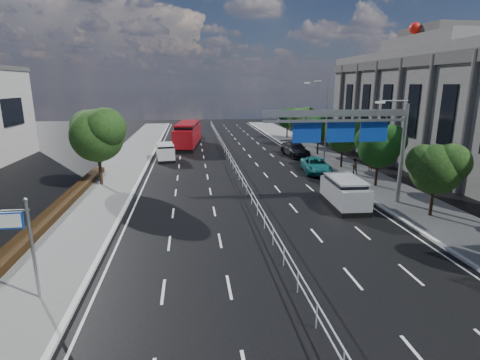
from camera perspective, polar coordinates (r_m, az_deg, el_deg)
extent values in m
plane|color=black|center=(17.25, 7.96, -15.23)|extent=(160.00, 160.00, 0.00)
cube|color=slate|center=(18.21, -31.21, -15.40)|extent=(5.00, 140.00, 0.14)
cube|color=silver|center=(17.36, -23.35, -15.89)|extent=(0.25, 140.00, 0.15)
cube|color=silver|center=(21.29, 32.54, -11.30)|extent=(0.25, 140.00, 0.15)
cube|color=silver|center=(37.90, -0.95, 2.98)|extent=(0.05, 85.00, 0.05)
cube|color=silver|center=(37.99, -0.95, 2.31)|extent=(0.05, 85.00, 0.05)
cube|color=black|center=(22.92, -30.58, -8.49)|extent=(1.00, 36.00, 0.44)
cylinder|color=gray|center=(16.97, -28.98, -9.62)|extent=(0.12, 0.12, 4.20)
sphere|color=gray|center=(16.28, -29.89, -2.65)|extent=(0.18, 0.18, 0.18)
cylinder|color=gray|center=(16.61, -31.47, -4.00)|extent=(1.30, 0.07, 0.07)
cube|color=#0D3498|center=(16.85, -32.23, -5.30)|extent=(1.35, 0.06, 0.68)
cube|color=white|center=(16.88, -32.18, -5.26)|extent=(1.20, 0.01, 0.54)
cube|color=white|center=(16.82, -32.28, -5.34)|extent=(1.20, 0.01, 0.54)
cylinder|color=gray|center=(28.98, 23.45, 3.48)|extent=(0.28, 0.28, 7.20)
cube|color=gray|center=(26.38, 14.60, 9.83)|extent=(10.20, 0.25, 0.45)
cube|color=gray|center=(26.42, 14.53, 8.75)|extent=(10.20, 0.18, 0.18)
cylinder|color=gray|center=(28.08, 22.45, 11.10)|extent=(2.00, 0.10, 0.10)
cube|color=silver|center=(27.60, 20.59, 11.02)|extent=(0.60, 0.25, 0.15)
cube|color=#0D3498|center=(27.83, 19.69, 6.97)|extent=(2.00, 0.08, 1.40)
cube|color=white|center=(27.87, 19.64, 6.99)|extent=(1.80, 0.02, 1.20)
cube|color=#0D3498|center=(26.82, 15.08, 7.07)|extent=(2.00, 0.08, 1.40)
cube|color=white|center=(26.87, 15.04, 7.08)|extent=(1.80, 0.02, 1.20)
cube|color=#0D3498|center=(26.00, 10.15, 7.12)|extent=(2.00, 0.08, 1.40)
cube|color=white|center=(26.05, 10.12, 7.13)|extent=(1.80, 0.02, 1.20)
cylinder|color=gray|center=(43.30, 13.00, 8.73)|extent=(0.16, 0.16, 9.00)
cylinder|color=gray|center=(42.71, 11.77, 14.50)|extent=(0.10, 2.40, 0.10)
cube|color=silver|center=(42.34, 10.17, 14.38)|extent=(0.60, 0.25, 0.15)
cube|color=slate|center=(46.14, 30.68, 9.31)|extent=(14.00, 36.00, 12.00)
cube|color=#4C4947|center=(42.15, 23.57, 16.11)|extent=(0.40, 36.00, 1.00)
cube|color=slate|center=(46.25, 31.77, 17.44)|extent=(13.00, 12.00, 1.20)
cube|color=#4C4947|center=(46.35, 31.94, 18.66)|extent=(12.00, 7.00, 0.90)
sphere|color=#B2140C|center=(42.89, 25.12, 20.22)|extent=(1.10, 1.10, 1.10)
cylinder|color=black|center=(34.01, -20.56, 2.03)|extent=(0.28, 0.28, 3.50)
sphere|color=black|center=(33.59, -20.95, 6.34)|extent=(4.40, 4.40, 4.40)
sphere|color=black|center=(32.68, -19.81, 7.48)|extent=(3.30, 3.30, 3.30)
sphere|color=black|center=(34.35, -22.05, 7.34)|extent=(3.08, 3.08, 3.08)
cylinder|color=black|center=(27.35, 27.22, -2.49)|extent=(0.21, 0.21, 2.60)
sphere|color=black|center=(26.91, 27.68, 1.44)|extent=(3.20, 3.20, 3.20)
sphere|color=black|center=(26.81, 29.51, 2.31)|extent=(2.40, 2.40, 2.40)
sphere|color=black|center=(26.90, 26.23, 2.51)|extent=(2.24, 2.24, 2.24)
cylinder|color=black|center=(33.53, 20.10, 1.29)|extent=(0.22, 0.22, 2.80)
sphere|color=black|center=(33.15, 20.41, 4.77)|extent=(3.50, 3.50, 3.50)
sphere|color=black|center=(32.95, 22.00, 5.57)|extent=(2.62, 2.62, 2.62)
sphere|color=black|center=(33.27, 19.12, 5.70)|extent=(2.45, 2.45, 2.45)
cylinder|color=black|center=(40.18, 15.24, 3.64)|extent=(0.22, 0.22, 2.70)
sphere|color=black|center=(39.88, 15.43, 6.46)|extent=(3.30, 3.30, 3.30)
sphere|color=black|center=(39.62, 16.64, 7.11)|extent=(2.48, 2.48, 2.47)
sphere|color=black|center=(40.06, 14.43, 7.18)|extent=(2.31, 2.31, 2.31)
cylinder|color=black|center=(47.09, 11.77, 5.32)|extent=(0.21, 0.21, 2.65)
sphere|color=black|center=(46.83, 11.89, 7.69)|extent=(3.20, 3.20, 3.20)
sphere|color=black|center=(46.54, 12.87, 8.26)|extent=(2.40, 2.40, 2.40)
sphere|color=black|center=(47.06, 11.08, 8.28)|extent=(2.24, 2.24, 2.24)
cylinder|color=black|center=(54.14, 9.19, 6.69)|extent=(0.23, 0.23, 2.85)
sphere|color=black|center=(53.91, 9.28, 8.91)|extent=(3.60, 3.60, 3.60)
sphere|color=black|center=(53.55, 10.22, 9.45)|extent=(2.70, 2.70, 2.70)
sphere|color=black|center=(54.21, 8.49, 9.46)|extent=(2.52, 2.52, 2.52)
cylinder|color=black|center=(61.32, 7.19, 7.53)|extent=(0.21, 0.21, 2.60)
sphere|color=black|center=(61.13, 7.25, 9.32)|extent=(3.10, 3.10, 3.10)
sphere|color=black|center=(60.80, 7.95, 9.76)|extent=(2.32, 2.33, 2.32)
sphere|color=black|center=(61.41, 6.65, 9.75)|extent=(2.17, 2.17, 2.17)
cube|color=black|center=(44.07, -11.27, 3.20)|extent=(2.43, 4.60, 0.31)
cube|color=silver|center=(43.93, -11.31, 4.17)|extent=(2.38, 4.51, 1.30)
cube|color=black|center=(43.82, -11.36, 5.01)|extent=(2.08, 3.30, 0.57)
cube|color=silver|center=(43.78, -11.37, 5.38)|extent=(2.19, 3.56, 0.11)
cylinder|color=black|center=(42.60, -12.21, 3.00)|extent=(0.35, 0.68, 0.65)
cylinder|color=black|center=(42.69, -10.11, 3.12)|extent=(0.35, 0.68, 0.65)
cylinder|color=black|center=(45.40, -12.38, 3.68)|extent=(0.35, 0.68, 0.65)
cylinder|color=black|center=(45.48, -10.40, 3.79)|extent=(0.35, 0.68, 0.65)
cube|color=black|center=(53.26, -7.91, 5.25)|extent=(4.05, 11.54, 0.34)
cube|color=maroon|center=(53.05, -7.96, 6.80)|extent=(3.97, 11.31, 2.29)
cube|color=black|center=(52.92, -8.00, 8.03)|extent=(3.38, 8.21, 1.01)
cube|color=maroon|center=(52.87, -8.02, 8.57)|extent=(3.57, 8.88, 0.20)
cylinder|color=black|center=(49.82, -9.71, 4.76)|extent=(0.38, 0.73, 0.70)
cylinder|color=black|center=(49.52, -7.17, 4.80)|extent=(0.38, 0.73, 0.70)
cylinder|color=black|center=(56.96, -8.56, 5.99)|extent=(0.38, 0.73, 0.70)
cylinder|color=black|center=(56.70, -6.33, 6.03)|extent=(0.38, 0.73, 0.70)
imported|color=#B8BCC0|center=(55.02, -8.39, 6.16)|extent=(1.95, 4.59, 1.55)
imported|color=black|center=(64.00, -7.79, 7.38)|extent=(2.44, 5.33, 1.69)
cube|color=black|center=(27.89, 15.53, -3.51)|extent=(2.34, 5.10, 0.34)
cube|color=#939599|center=(27.65, 15.65, -1.88)|extent=(2.29, 5.00, 1.42)
cube|color=black|center=(27.47, 15.74, -0.46)|extent=(2.07, 3.62, 0.62)
cube|color=#939599|center=(27.39, 15.79, 0.17)|extent=(2.16, 3.92, 0.12)
cylinder|color=black|center=(26.09, 14.97, -4.29)|extent=(0.33, 0.72, 0.71)
cylinder|color=black|center=(26.73, 18.51, -4.11)|extent=(0.33, 0.72, 0.71)
cylinder|color=black|center=(29.01, 12.84, -2.27)|extent=(0.33, 0.72, 0.71)
cylinder|color=black|center=(29.59, 16.07, -2.16)|extent=(0.33, 0.72, 0.71)
imported|color=#18696C|center=(37.71, 11.49, 2.21)|extent=(3.02, 5.50, 1.46)
imported|color=black|center=(46.23, 8.36, 4.67)|extent=(2.76, 5.81, 1.64)
imported|color=gray|center=(39.36, 19.29, 2.72)|extent=(0.80, 0.66, 1.89)
imported|color=gray|center=(37.33, 16.99, 2.02)|extent=(0.83, 0.70, 1.53)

